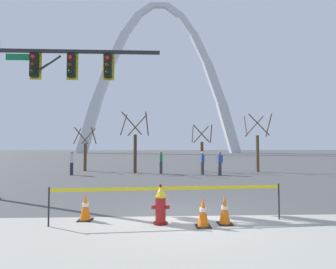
{
  "coord_description": "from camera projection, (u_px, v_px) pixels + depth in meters",
  "views": [
    {
      "loc": [
        -0.71,
        -7.51,
        1.96
      ],
      "look_at": [
        -0.18,
        5.0,
        2.5
      ],
      "focal_mm": 28.54,
      "sensor_mm": 36.0,
      "label": 1
    }
  ],
  "objects": [
    {
      "name": "pedestrian_near_trees",
      "position": [
        72.0,
        163.0,
        17.97
      ],
      "size": [
        0.28,
        0.38,
        1.59
      ],
      "color": "#232847",
      "rests_on": "ground"
    },
    {
      "name": "tree_center_right",
      "position": [
        257.0,
        146.0,
        20.27
      ],
      "size": [
        2.01,
        2.02,
        4.36
      ],
      "color": "brown",
      "rests_on": "ground"
    },
    {
      "name": "tree_far_left",
      "position": [
        85.0,
        152.0,
        20.97
      ],
      "size": [
        1.59,
        1.6,
        3.43
      ],
      "color": "brown",
      "rests_on": "ground"
    },
    {
      "name": "tree_left_mid",
      "position": [
        135.0,
        146.0,
        19.46
      ],
      "size": [
        2.02,
        2.03,
        4.4
      ],
      "color": "#473323",
      "rests_on": "ground"
    },
    {
      "name": "traffic_cone_mid_sidewalk",
      "position": [
        85.0,
        207.0,
        7.02
      ],
      "size": [
        0.36,
        0.36,
        0.73
      ],
      "color": "black",
      "rests_on": "ground"
    },
    {
      "name": "caution_tape_barrier",
      "position": [
        169.0,
        197.0,
        6.79
      ],
      "size": [
        5.91,
        0.42,
        0.96
      ],
      "color": "#232326",
      "rests_on": "ground"
    },
    {
      "name": "pedestrian_walking_left",
      "position": [
        220.0,
        163.0,
        17.99
      ],
      "size": [
        0.39,
        0.31,
        1.59
      ],
      "color": "#38383D",
      "rests_on": "ground"
    },
    {
      "name": "traffic_cone_by_hydrant",
      "position": [
        203.0,
        212.0,
        6.47
      ],
      "size": [
        0.36,
        0.36,
        0.73
      ],
      "color": "black",
      "rests_on": "ground"
    },
    {
      "name": "traffic_cone_curb_edge",
      "position": [
        225.0,
        210.0,
        6.68
      ],
      "size": [
        0.36,
        0.36,
        0.73
      ],
      "color": "black",
      "rests_on": "ground"
    },
    {
      "name": "traffic_signal_gantry",
      "position": [
        43.0,
        85.0,
        10.17
      ],
      "size": [
        6.42,
        0.44,
        6.0
      ],
      "color": "#232326",
      "rests_on": "ground"
    },
    {
      "name": "fire_hydrant",
      "position": [
        161.0,
        205.0,
        6.71
      ],
      "size": [
        0.46,
        0.48,
        0.99
      ],
      "color": "#5E0F0D",
      "rests_on": "ground"
    },
    {
      "name": "ground_plane",
      "position": [
        182.0,
        216.0,
        7.44
      ],
      "size": [
        240.0,
        240.0,
        0.0
      ],
      "primitive_type": "plane",
      "color": "#474749"
    },
    {
      "name": "pedestrian_standing_center",
      "position": [
        161.0,
        162.0,
        18.87
      ],
      "size": [
        0.23,
        0.36,
        1.59
      ],
      "color": "#38383D",
      "rests_on": "ground"
    },
    {
      "name": "tree_center_left",
      "position": [
        202.0,
        151.0,
        20.42
      ],
      "size": [
        1.66,
        1.67,
        3.58
      ],
      "color": "brown",
      "rests_on": "ground"
    },
    {
      "name": "pedestrian_walking_right",
      "position": [
        202.0,
        163.0,
        18.35
      ],
      "size": [
        0.24,
        0.36,
        1.59
      ],
      "color": "#38383D",
      "rests_on": "ground"
    },
    {
      "name": "monument_arch",
      "position": [
        159.0,
        86.0,
        75.28
      ],
      "size": [
        45.6,
        2.63,
        43.23
      ],
      "color": "silver",
      "rests_on": "ground"
    }
  ]
}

